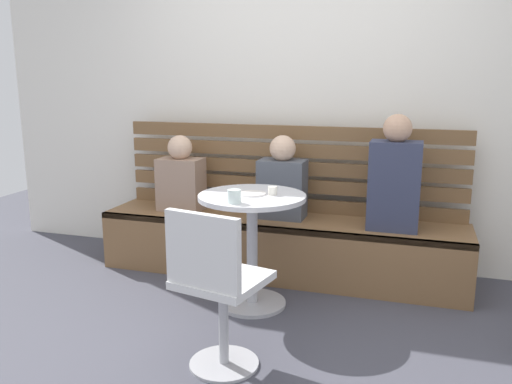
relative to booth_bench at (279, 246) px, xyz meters
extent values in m
plane|color=#42424C|center=(0.00, -1.20, -0.22)|extent=(8.00, 8.00, 0.00)
cube|color=white|center=(0.00, 0.44, 1.23)|extent=(5.20, 0.10, 2.90)
cube|color=brown|center=(0.00, 0.00, 0.00)|extent=(2.70, 0.52, 0.44)
cube|color=brown|center=(0.00, -0.24, 0.20)|extent=(2.70, 0.04, 0.04)
cube|color=brown|center=(0.00, 0.24, 0.27)|extent=(2.65, 0.04, 0.10)
cube|color=brown|center=(0.00, 0.24, 0.42)|extent=(2.65, 0.04, 0.10)
cube|color=brown|center=(0.00, 0.24, 0.56)|extent=(2.65, 0.04, 0.10)
cube|color=brown|center=(0.00, 0.24, 0.69)|extent=(2.65, 0.04, 0.10)
cube|color=brown|center=(0.00, 0.24, 0.83)|extent=(2.65, 0.04, 0.10)
cylinder|color=#ADADB2|center=(-0.03, -0.58, -0.21)|extent=(0.44, 0.44, 0.02)
cylinder|color=#ADADB2|center=(-0.03, -0.58, 0.15)|extent=(0.07, 0.07, 0.69)
cylinder|color=silver|center=(-0.03, -0.58, 0.50)|extent=(0.68, 0.68, 0.03)
cylinder|color=#ADADB2|center=(0.06, -1.33, -0.21)|extent=(0.36, 0.36, 0.02)
cylinder|color=#ADADB2|center=(0.06, -1.33, 0.00)|extent=(0.05, 0.05, 0.45)
cube|color=silver|center=(0.06, -1.33, 0.25)|extent=(0.47, 0.47, 0.04)
cube|color=silver|center=(0.02, -1.49, 0.45)|extent=(0.40, 0.12, 0.36)
cube|color=#333851|center=(0.81, -0.04, 0.52)|extent=(0.34, 0.22, 0.60)
sphere|color=tan|center=(0.81, -0.04, 0.91)|extent=(0.19, 0.19, 0.19)
cube|color=#9E7F6B|center=(-0.80, 0.02, 0.42)|extent=(0.34, 0.22, 0.41)
sphere|color=#DBB293|center=(-0.80, 0.02, 0.71)|extent=(0.19, 0.19, 0.19)
cube|color=#4C515B|center=(0.01, 0.03, 0.43)|extent=(0.34, 0.22, 0.43)
sphere|color=#DBB293|center=(0.01, 0.03, 0.74)|extent=(0.19, 0.19, 0.19)
cylinder|color=silver|center=(0.10, -0.55, 0.55)|extent=(0.06, 0.06, 0.05)
cylinder|color=silver|center=(-0.06, -0.82, 0.56)|extent=(0.08, 0.08, 0.08)
cylinder|color=white|center=(-0.03, -0.57, 0.52)|extent=(0.17, 0.17, 0.01)
camera|label=1|loc=(0.96, -3.63, 1.24)|focal=36.79mm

